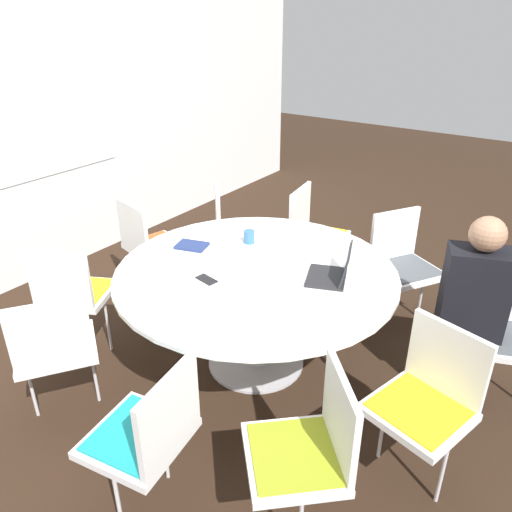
{
  "coord_description": "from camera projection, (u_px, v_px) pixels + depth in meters",
  "views": [
    {
      "loc": [
        -2.3,
        -1.61,
        2.23
      ],
      "look_at": [
        0.0,
        0.0,
        0.83
      ],
      "focal_mm": 35.0,
      "sensor_mm": 36.0,
      "label": 1
    }
  ],
  "objects": [
    {
      "name": "chair_2",
      "position": [
        313.0,
        228.0,
        4.3
      ],
      "size": [
        0.5,
        0.48,
        0.87
      ],
      "rotation": [
        0.0,
        0.0,
        9.58
      ],
      "color": "white",
      "rests_on": "ground_plane"
    },
    {
      "name": "person_0",
      "position": [
        474.0,
        299.0,
        2.89
      ],
      "size": [
        0.34,
        0.41,
        1.22
      ],
      "rotation": [
        0.0,
        0.0,
        8.22
      ],
      "color": "black",
      "rests_on": "ground_plane"
    },
    {
      "name": "coffee_cup",
      "position": [
        249.0,
        237.0,
        3.53
      ],
      "size": [
        0.08,
        0.08,
        0.09
      ],
      "color": "#33669E",
      "rests_on": "conference_table"
    },
    {
      "name": "handbag",
      "position": [
        253.0,
        257.0,
        4.67
      ],
      "size": [
        0.36,
        0.16,
        0.28
      ],
      "color": "#661E56",
      "rests_on": "ground_plane"
    },
    {
      "name": "chair_1",
      "position": [
        402.0,
        259.0,
        3.78
      ],
      "size": [
        0.59,
        0.59,
        0.87
      ],
      "rotation": [
        0.0,
        0.0,
        8.88
      ],
      "color": "white",
      "rests_on": "ground_plane"
    },
    {
      "name": "laptop",
      "position": [
        334.0,
        272.0,
        3.05
      ],
      "size": [
        0.36,
        0.34,
        0.21
      ],
      "rotation": [
        0.0,
        0.0,
        3.51
      ],
      "color": "#232326",
      "rests_on": "conference_table"
    },
    {
      "name": "chair_4",
      "position": [
        149.0,
        241.0,
        4.07
      ],
      "size": [
        0.51,
        0.53,
        0.87
      ],
      "rotation": [
        0.0,
        0.0,
        10.76
      ],
      "color": "white",
      "rests_on": "ground_plane"
    },
    {
      "name": "chair_3",
      "position": [
        233.0,
        225.0,
        4.37
      ],
      "size": [
        0.61,
        0.61,
        0.87
      ],
      "rotation": [
        0.0,
        0.0,
        10.14
      ],
      "color": "white",
      "rests_on": "ground_plane"
    },
    {
      "name": "cell_phone",
      "position": [
        206.0,
        279.0,
        3.06
      ],
      "size": [
        0.1,
        0.15,
        0.01
      ],
      "color": "black",
      "rests_on": "conference_table"
    },
    {
      "name": "chair_8",
      "position": [
        309.0,
        444.0,
        2.17
      ],
      "size": [
        0.61,
        0.61,
        0.87
      ],
      "rotation": [
        0.0,
        0.0,
        13.31
      ],
      "color": "white",
      "rests_on": "ground_plane"
    },
    {
      "name": "wall_back",
      "position": [
        20.0,
        126.0,
        4.12
      ],
      "size": [
        8.0,
        0.07,
        2.7
      ],
      "color": "silver",
      "rests_on": "ground_plane"
    },
    {
      "name": "chair_9",
      "position": [
        428.0,
        395.0,
        2.45
      ],
      "size": [
        0.52,
        0.54,
        0.87
      ],
      "rotation": [
        0.0,
        0.0,
        13.87
      ],
      "color": "white",
      "rests_on": "ground_plane"
    },
    {
      "name": "spiral_notebook",
      "position": [
        192.0,
        246.0,
        3.48
      ],
      "size": [
        0.2,
        0.24,
        0.02
      ],
      "color": "navy",
      "rests_on": "conference_table"
    },
    {
      "name": "chair_6",
      "position": [
        54.0,
        345.0,
        2.81
      ],
      "size": [
        0.6,
        0.59,
        0.87
      ],
      "rotation": [
        0.0,
        0.0,
        11.97
      ],
      "color": "white",
      "rests_on": "ground_plane"
    },
    {
      "name": "chair_5",
      "position": [
        72.0,
        289.0,
        3.37
      ],
      "size": [
        0.57,
        0.58,
        0.87
      ],
      "rotation": [
        0.0,
        0.0,
        11.46
      ],
      "color": "white",
      "rests_on": "ground_plane"
    },
    {
      "name": "chair_0",
      "position": [
        508.0,
        324.0,
        2.99
      ],
      "size": [
        0.55,
        0.56,
        0.87
      ],
      "rotation": [
        0.0,
        0.0,
        8.22
      ],
      "color": "white",
      "rests_on": "ground_plane"
    },
    {
      "name": "ground_plane",
      "position": [
        256.0,
        362.0,
        3.5
      ],
      "size": [
        16.0,
        16.0,
        0.0
      ],
      "primitive_type": "plane",
      "color": "black"
    },
    {
      "name": "conference_table",
      "position": [
        256.0,
        287.0,
        3.23
      ],
      "size": [
        1.8,
        1.8,
        0.73
      ],
      "color": "#B7B7BC",
      "rests_on": "ground_plane"
    },
    {
      "name": "chair_7",
      "position": [
        148.0,
        431.0,
        2.24
      ],
      "size": [
        0.5,
        0.48,
        0.87
      ],
      "rotation": [
        0.0,
        0.0,
        12.72
      ],
      "color": "white",
      "rests_on": "ground_plane"
    }
  ]
}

